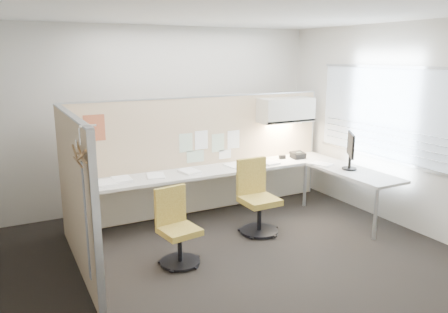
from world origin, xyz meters
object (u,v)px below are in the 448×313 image
chair_left (177,229)px  chair_right (257,199)px  desk (241,177)px  monitor (350,149)px  phone (298,155)px

chair_left → chair_right: bearing=6.8°
chair_left → chair_right: (1.30, 0.36, 0.05)m
desk → chair_right: (-0.11, -0.63, -0.14)m
chair_right → monitor: size_ratio=1.84×
desk → monitor: size_ratio=7.47×
desk → monitor: monitor is taller
monitor → phone: (-0.23, 0.92, -0.26)m
chair_left → desk: bearing=26.4°
chair_right → phone: size_ratio=4.62×
chair_left → chair_right: 1.35m
desk → chair_left: chair_left is taller
chair_right → phone: 1.49m
chair_left → monitor: bearing=-4.6°
monitor → phone: bearing=49.7°
monitor → chair_left: bearing=129.5°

